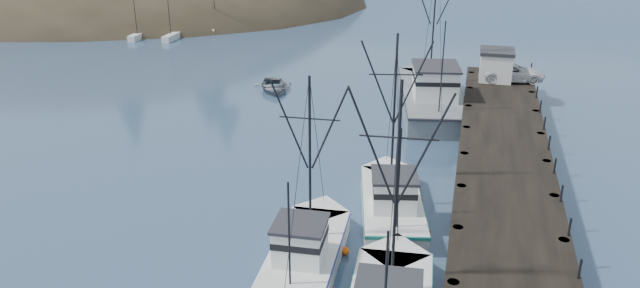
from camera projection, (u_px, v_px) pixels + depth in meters
The scene contains 9 objects.
pier at pixel (504, 161), 40.80m from camera, with size 6.00×44.00×2.00m.
headland at pixel (11, 16), 119.13m from camera, with size 134.80×78.00×51.00m.
moored_sailboats at pixel (168, 27), 86.34m from camera, with size 23.03×18.47×6.35m.
trawler_mid at pixel (307, 251), 32.37m from camera, with size 3.86×10.27×10.32m.
trawler_far at pixel (391, 201), 37.48m from camera, with size 5.28×10.88×11.13m.
work_vessel at pixel (431, 95), 55.15m from camera, with size 7.62×17.32×14.18m.
pier_shed at pixel (496, 65), 56.39m from camera, with size 3.00×3.20×2.80m.
pickup_truck at pixel (513, 73), 56.29m from camera, with size 2.59×5.62×1.56m, color silver.
motorboat at pixel (274, 90), 60.64m from camera, with size 3.82×5.35×1.11m, color slate.
Camera 1 is at (11.24, -23.09, 18.31)m, focal length 35.00 mm.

